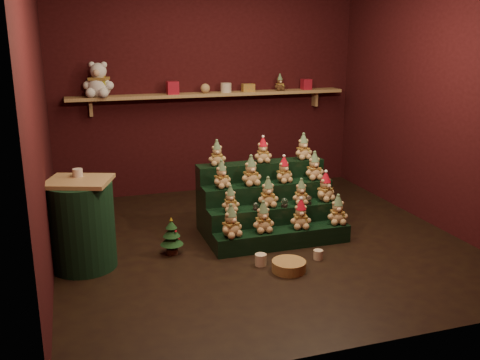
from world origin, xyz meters
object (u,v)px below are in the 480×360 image
object	(u,v)px
snow_globe_a	(256,206)
brown_bear	(280,83)
mug_right	(318,255)
white_bear	(99,75)
side_table	(82,224)
wicker_basket	(289,266)
riser_tier_front	(283,238)
snow_globe_c	(308,200)
snow_globe_b	(284,202)
mug_left	(261,260)
mini_christmas_tree	(172,236)

from	to	relation	value
snow_globe_a	brown_bear	distance (m)	2.36
mug_right	white_bear	xyz separation A→B (m)	(-1.76, 2.43, 1.53)
side_table	brown_bear	world-z (taller)	brown_bear
side_table	white_bear	xyz separation A→B (m)	(0.34, 1.93, 1.17)
wicker_basket	riser_tier_front	bearing A→B (deg)	73.44
wicker_basket	brown_bear	distance (m)	3.07
mug_right	wicker_basket	world-z (taller)	wicker_basket
snow_globe_c	wicker_basket	world-z (taller)	snow_globe_c
wicker_basket	white_bear	world-z (taller)	white_bear
snow_globe_b	wicker_basket	world-z (taller)	snow_globe_b
riser_tier_front	brown_bear	bearing A→B (deg)	69.52
riser_tier_front	snow_globe_c	distance (m)	0.49
snow_globe_a	mug_right	bearing A→B (deg)	-51.37
snow_globe_a	mug_left	bearing A→B (deg)	-104.06
mug_right	snow_globe_a	bearing A→B (deg)	128.63
mini_christmas_tree	mug_left	world-z (taller)	mini_christmas_tree
snow_globe_a	wicker_basket	bearing A→B (deg)	-84.23
side_table	wicker_basket	bearing A→B (deg)	-1.29
mini_christmas_tree	brown_bear	distance (m)	2.92
mini_christmas_tree	white_bear	bearing A→B (deg)	103.98
snow_globe_b	side_table	world-z (taller)	side_table
riser_tier_front	snow_globe_a	bearing A→B (deg)	145.45
riser_tier_front	snow_globe_c	xyz separation A→B (m)	(0.34, 0.16, 0.32)
side_table	mini_christmas_tree	distance (m)	0.84
snow_globe_c	wicker_basket	distance (m)	0.94
mini_christmas_tree	wicker_basket	world-z (taller)	mini_christmas_tree
mug_right	wicker_basket	bearing A→B (deg)	-156.85
snow_globe_b	mug_right	size ratio (longest dim) A/B	1.05
snow_globe_a	snow_globe_c	distance (m)	0.57
snow_globe_a	white_bear	distance (m)	2.59
riser_tier_front	mug_right	world-z (taller)	riser_tier_front
mini_christmas_tree	brown_bear	world-z (taller)	brown_bear
snow_globe_a	brown_bear	size ratio (longest dim) A/B	0.37
snow_globe_c	mug_left	xyz separation A→B (m)	(-0.70, -0.51, -0.35)
side_table	wicker_basket	xyz separation A→B (m)	(1.74, -0.66, -0.36)
mug_left	snow_globe_b	bearing A→B (deg)	49.26
side_table	white_bear	size ratio (longest dim) A/B	1.59
brown_bear	side_table	bearing A→B (deg)	-144.07
riser_tier_front	white_bear	size ratio (longest dim) A/B	2.69
side_table	mug_right	xyz separation A→B (m)	(2.10, -0.50, -0.36)
white_bear	snow_globe_a	bearing A→B (deg)	-34.52
wicker_basket	brown_bear	size ratio (longest dim) A/B	1.46
riser_tier_front	wicker_basket	bearing A→B (deg)	-106.56
snow_globe_a	snow_globe_b	size ratio (longest dim) A/B	0.83
mug_left	mug_right	distance (m)	0.56
wicker_basket	white_bear	bearing A→B (deg)	118.34
snow_globe_a	wicker_basket	world-z (taller)	snow_globe_a
mini_christmas_tree	mug_left	xyz separation A→B (m)	(0.73, -0.51, -0.13)
snow_globe_b	white_bear	bearing A→B (deg)	130.95
snow_globe_b	brown_bear	size ratio (longest dim) A/B	0.45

